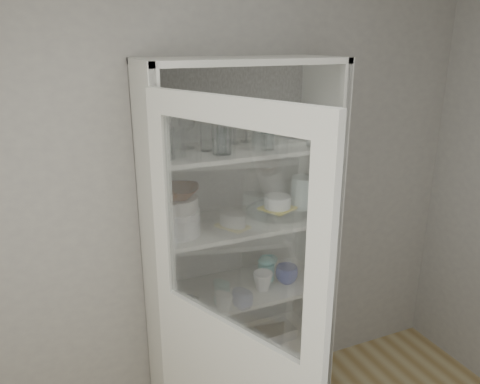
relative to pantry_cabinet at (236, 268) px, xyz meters
name	(u,v)px	position (x,y,z in m)	size (l,w,h in m)	color
wall_back	(191,205)	(-0.20, 0.16, 0.36)	(3.60, 0.02, 2.60)	gray
pantry_cabinet	(236,268)	(0.00, 0.00, 0.00)	(1.00, 0.45, 2.10)	beige
cupboard_door	(231,369)	(-0.32, -0.70, -0.07)	(0.39, 0.84, 2.00)	beige
tumbler_0	(167,143)	(-0.41, -0.17, 0.80)	(0.07, 0.07, 0.15)	silver
tumbler_1	(178,144)	(-0.37, -0.19, 0.79)	(0.07, 0.07, 0.14)	silver
tumbler_2	(224,140)	(-0.13, -0.18, 0.79)	(0.07, 0.07, 0.14)	silver
tumbler_3	(220,141)	(-0.16, -0.18, 0.79)	(0.07, 0.07, 0.14)	silver
tumbler_4	(259,136)	(0.05, -0.19, 0.80)	(0.08, 0.08, 0.15)	silver
tumbler_5	(314,131)	(0.35, -0.20, 0.80)	(0.08, 0.08, 0.15)	silver
tumbler_6	(325,133)	(0.41, -0.21, 0.79)	(0.07, 0.07, 0.13)	silver
tumbler_7	(162,140)	(-0.41, -0.08, 0.79)	(0.07, 0.07, 0.14)	silver
tumbler_8	(165,137)	(-0.39, -0.05, 0.80)	(0.08, 0.08, 0.16)	silver
tumbler_9	(207,138)	(-0.18, -0.08, 0.79)	(0.07, 0.07, 0.13)	silver
tumbler_10	(259,132)	(0.11, -0.07, 0.79)	(0.07, 0.07, 0.14)	silver
tumbler_11	(267,133)	(0.14, -0.09, 0.79)	(0.07, 0.07, 0.13)	silver
goblet_0	(187,130)	(-0.26, 0.00, 0.82)	(0.08, 0.08, 0.19)	silver
goblet_1	(233,129)	(0.00, 0.02, 0.80)	(0.07, 0.07, 0.15)	silver
goblet_2	(246,126)	(0.08, 0.03, 0.81)	(0.08, 0.08, 0.17)	silver
goblet_3	(296,123)	(0.38, 0.03, 0.80)	(0.07, 0.07, 0.16)	silver
plate_stack_front	(177,222)	(-0.36, -0.11, 0.38)	(0.23, 0.23, 0.13)	white
plate_stack_back	(172,211)	(-0.34, 0.06, 0.38)	(0.19, 0.19, 0.11)	white
cream_bowl	(177,204)	(-0.36, -0.11, 0.48)	(0.21, 0.21, 0.07)	silver
terracotta_bowl	(176,192)	(-0.36, -0.11, 0.54)	(0.22, 0.22, 0.05)	#592F1B
glass_platter	(277,211)	(0.23, -0.05, 0.33)	(0.35, 0.35, 0.02)	silver
yellow_trivet	(277,208)	(0.23, -0.05, 0.35)	(0.16, 0.16, 0.01)	yellow
white_ramekin	(278,202)	(0.23, -0.05, 0.38)	(0.15, 0.15, 0.06)	white
grey_bowl_stack	(303,192)	(0.41, -0.03, 0.41)	(0.14, 0.14, 0.18)	silver
mug_blue	(287,274)	(0.26, -0.14, -0.03)	(0.13, 0.13, 0.10)	navy
mug_teal	(268,265)	(0.22, 0.01, -0.03)	(0.10, 0.10, 0.10)	teal
mug_white	(263,281)	(0.10, -0.15, -0.03)	(0.11, 0.11, 0.10)	white
teal_jar	(266,270)	(0.17, -0.06, -0.02)	(0.10, 0.10, 0.12)	teal
measuring_cups	(185,302)	(-0.34, -0.14, -0.06)	(0.10, 0.10, 0.04)	silver
white_canister	(168,289)	(-0.41, -0.04, -0.02)	(0.10, 0.10, 0.12)	white
cream_dish	(233,342)	(-0.05, -0.07, -0.44)	(0.24, 0.24, 0.07)	silver
tin_box	(276,332)	(0.23, -0.07, -0.45)	(0.22, 0.15, 0.07)	#9FA0AC
tumbler_12	(268,135)	(0.10, -0.17, 0.79)	(0.07, 0.07, 0.14)	silver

